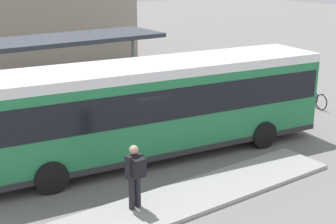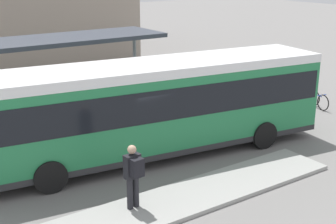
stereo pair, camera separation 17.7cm
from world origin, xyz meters
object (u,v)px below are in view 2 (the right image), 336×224
(bicycle_orange, at_px, (306,95))
(bicycle_white, at_px, (295,92))
(bicycle_blue, at_px, (315,100))
(pedestrian_waiting, at_px, (133,173))
(city_bus, at_px, (153,103))

(bicycle_orange, relative_size, bicycle_white, 1.09)
(bicycle_blue, distance_m, bicycle_white, 1.58)
(bicycle_blue, xyz_separation_m, bicycle_orange, (0.28, 0.77, 0.01))
(pedestrian_waiting, relative_size, bicycle_orange, 1.00)
(city_bus, height_order, bicycle_orange, city_bus)
(city_bus, relative_size, pedestrian_waiting, 7.06)
(bicycle_blue, height_order, bicycle_white, bicycle_blue)
(bicycle_blue, xyz_separation_m, bicycle_white, (0.40, 1.53, -0.02))
(bicycle_orange, bearing_deg, bicycle_blue, -12.40)
(city_bus, bearing_deg, pedestrian_waiting, -122.62)
(bicycle_blue, bearing_deg, bicycle_white, 175.43)
(bicycle_orange, distance_m, bicycle_white, 0.78)
(city_bus, xyz_separation_m, pedestrian_waiting, (-2.54, -3.01, -0.75))
(bicycle_orange, height_order, bicycle_white, bicycle_orange)
(bicycle_white, bearing_deg, bicycle_orange, -179.76)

